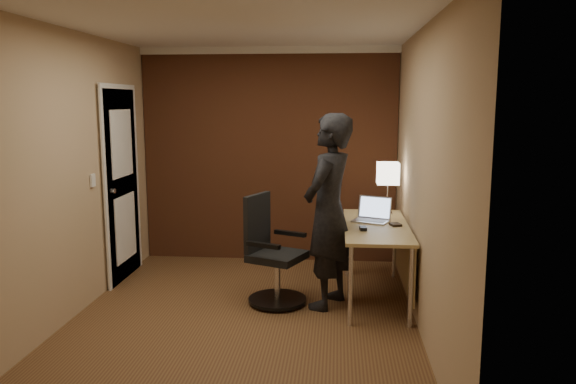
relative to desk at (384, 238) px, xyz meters
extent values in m
plane|color=brown|center=(-1.25, -0.67, -0.60)|extent=(4.00, 4.00, 0.00)
plane|color=white|center=(-1.25, -0.67, 1.90)|extent=(4.00, 4.00, 0.00)
plane|color=tan|center=(-1.25, 1.33, 0.65)|extent=(3.00, 0.00, 3.00)
plane|color=tan|center=(-1.25, -2.67, 0.65)|extent=(3.00, 0.00, 3.00)
plane|color=tan|center=(-2.75, -0.67, 0.65)|extent=(0.00, 4.00, 4.00)
plane|color=tan|center=(0.25, -0.67, 0.65)|extent=(0.00, 4.00, 4.00)
cube|color=brown|center=(-1.25, 1.30, 0.65)|extent=(2.98, 0.06, 2.50)
cube|color=silver|center=(-1.25, 1.29, 1.86)|extent=(3.00, 0.08, 0.08)
cube|color=silver|center=(-2.71, -0.67, 1.86)|extent=(0.08, 4.00, 0.08)
cube|color=silver|center=(0.21, -0.67, 1.86)|extent=(0.08, 4.00, 0.08)
cube|color=silver|center=(-2.73, 0.43, 0.40)|extent=(0.05, 0.82, 2.02)
cube|color=silver|center=(-2.71, 0.43, 0.40)|extent=(0.02, 0.92, 2.12)
cylinder|color=silver|center=(-2.68, 0.10, 0.40)|extent=(0.05, 0.05, 0.05)
cube|color=silver|center=(-2.74, -0.22, 0.55)|extent=(0.02, 0.08, 0.12)
cube|color=tan|center=(-0.07, 0.00, 0.11)|extent=(0.60, 1.50, 0.03)
cube|color=tan|center=(0.21, 0.00, -0.17)|extent=(0.02, 1.38, 0.54)
cylinder|color=silver|center=(-0.32, -0.69, -0.25)|extent=(0.04, 0.04, 0.70)
cylinder|color=silver|center=(-0.32, 0.69, -0.25)|extent=(0.04, 0.04, 0.70)
cylinder|color=silver|center=(0.18, -0.69, -0.25)|extent=(0.04, 0.04, 0.70)
cylinder|color=silver|center=(0.18, 0.69, -0.25)|extent=(0.04, 0.04, 0.70)
cube|color=silver|center=(0.07, 0.53, 0.14)|extent=(0.11, 0.11, 0.01)
cylinder|color=silver|center=(0.07, 0.53, 0.29)|extent=(0.01, 0.01, 0.30)
cube|color=white|center=(0.07, 0.53, 0.55)|extent=(0.22, 0.22, 0.22)
cube|color=silver|center=(-0.12, 0.12, 0.14)|extent=(0.39, 0.34, 0.01)
cube|color=silver|center=(-0.08, 0.23, 0.25)|extent=(0.33, 0.18, 0.22)
cube|color=#B2CCF2|center=(-0.08, 0.22, 0.25)|extent=(0.29, 0.15, 0.19)
cube|color=gray|center=(-0.12, 0.11, 0.14)|extent=(0.31, 0.23, 0.00)
cube|color=black|center=(-0.21, -0.25, 0.14)|extent=(0.07, 0.11, 0.03)
cube|color=black|center=(0.10, -0.03, 0.14)|extent=(0.12, 0.13, 0.02)
cylinder|color=black|center=(-0.99, -0.23, -0.56)|extent=(0.55, 0.55, 0.03)
cylinder|color=silver|center=(-0.99, -0.23, -0.36)|extent=(0.06, 0.06, 0.41)
cube|color=black|center=(-0.99, -0.23, -0.14)|extent=(0.59, 0.59, 0.07)
cube|color=black|center=(-1.19, -0.14, 0.16)|extent=(0.21, 0.40, 0.54)
cube|color=black|center=(-0.89, 0.01, 0.02)|extent=(0.32, 0.18, 0.04)
cube|color=black|center=(-1.09, -0.46, 0.02)|extent=(0.32, 0.18, 0.04)
imported|color=black|center=(-0.52, -0.23, 0.29)|extent=(0.65, 0.77, 1.78)
camera|label=1|loc=(-0.45, -5.25, 1.29)|focal=35.00mm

